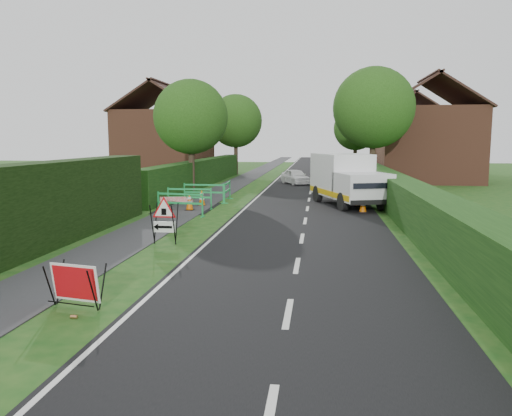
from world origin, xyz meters
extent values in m
plane|color=#164915|center=(0.00, 0.00, 0.00)|extent=(120.00, 120.00, 0.00)
cube|color=black|center=(2.50, 35.00, 0.00)|extent=(6.00, 90.00, 0.02)
cube|color=#2D2D30|center=(-3.00, 35.00, 0.01)|extent=(2.00, 90.00, 0.02)
cube|color=#14380F|center=(-5.00, 22.00, 0.00)|extent=(1.00, 24.00, 1.80)
cube|color=#14380F|center=(6.50, 16.00, 0.00)|extent=(1.20, 50.00, 1.50)
cube|color=brown|center=(-10.00, 30.00, 2.75)|extent=(7.00, 7.00, 5.50)
cube|color=#331E19|center=(-11.75, 30.00, 6.59)|extent=(4.00, 7.40, 2.58)
cube|color=#331E19|center=(-8.25, 30.00, 6.59)|extent=(4.00, 7.40, 2.58)
cube|color=#331E19|center=(-10.00, 30.00, 7.69)|extent=(0.25, 7.40, 0.18)
cube|color=brown|center=(11.00, 28.00, 2.75)|extent=(7.00, 7.00, 5.50)
cube|color=#331E19|center=(9.25, 28.00, 6.59)|extent=(4.00, 7.40, 2.58)
cube|color=#331E19|center=(12.75, 28.00, 6.59)|extent=(4.00, 7.40, 2.58)
cube|color=#331E19|center=(11.00, 28.00, 7.69)|extent=(0.25, 7.40, 0.18)
cube|color=brown|center=(12.00, 42.00, 2.75)|extent=(7.00, 7.00, 5.50)
cube|color=#331E19|center=(10.25, 42.00, 6.59)|extent=(4.00, 7.40, 2.58)
cube|color=#331E19|center=(13.75, 42.00, 6.59)|extent=(4.00, 7.40, 2.58)
cube|color=#331E19|center=(12.00, 42.00, 7.69)|extent=(0.25, 7.40, 0.18)
cylinder|color=#2D2116|center=(-4.60, 18.00, 1.31)|extent=(0.36, 0.36, 2.62)
sphere|color=#1F4011|center=(-4.60, 18.00, 4.50)|extent=(4.40, 4.40, 4.40)
cylinder|color=#2D2116|center=(6.40, 22.00, 1.49)|extent=(0.36, 0.36, 2.97)
sphere|color=#1F4011|center=(6.40, 22.00, 5.18)|extent=(5.20, 5.20, 5.20)
cylinder|color=#2D2116|center=(-4.60, 34.00, 1.40)|extent=(0.36, 0.36, 2.80)
sphere|color=#1F4011|center=(-4.60, 34.00, 4.84)|extent=(4.80, 4.80, 4.80)
cylinder|color=#2D2116|center=(6.40, 38.00, 1.22)|extent=(0.36, 0.36, 2.45)
sphere|color=#1F4011|center=(6.40, 38.00, 4.23)|extent=(4.20, 4.20, 4.20)
cylinder|color=black|center=(-1.97, -2.74, 0.43)|extent=(0.09, 0.29, 0.83)
cylinder|color=black|center=(-1.91, -2.44, 0.43)|extent=(0.09, 0.29, 0.83)
cylinder|color=black|center=(-1.02, -2.93, 0.43)|extent=(0.09, 0.29, 0.83)
cylinder|color=black|center=(-0.96, -2.63, 0.43)|extent=(0.09, 0.29, 0.83)
cylinder|color=black|center=(-1.50, -2.86, 0.14)|extent=(1.00, 0.22, 0.02)
cube|color=white|center=(-1.47, -2.70, 0.50)|extent=(1.02, 0.32, 0.72)
cube|color=red|center=(-1.47, -2.72, 0.50)|extent=(0.92, 0.28, 0.63)
cylinder|color=black|center=(-1.91, 2.93, 0.63)|extent=(0.04, 0.38, 1.23)
cylinder|color=black|center=(-1.90, 3.24, 0.63)|extent=(0.04, 0.38, 1.23)
cylinder|color=black|center=(-1.24, 2.92, 0.63)|extent=(0.04, 0.38, 1.23)
cylinder|color=black|center=(-1.24, 3.22, 0.63)|extent=(0.04, 0.38, 1.23)
cube|color=white|center=(-1.57, 3.05, 0.55)|extent=(0.68, 0.03, 0.33)
cube|color=black|center=(-1.57, 3.04, 0.55)|extent=(0.49, 0.02, 0.08)
cone|color=black|center=(-1.84, 3.04, 0.55)|extent=(0.16, 0.20, 0.20)
cube|color=black|center=(-1.57, 3.03, 1.02)|extent=(0.15, 0.01, 0.20)
cube|color=silver|center=(4.09, 13.77, 1.45)|extent=(3.10, 3.88, 2.02)
cube|color=silver|center=(4.94, 11.35, 1.06)|extent=(2.70, 2.75, 1.24)
cube|color=black|center=(5.29, 10.36, 1.36)|extent=(1.82, 0.84, 0.57)
cube|color=#DCAD0B|center=(3.42, 12.49, 0.65)|extent=(1.74, 4.90, 0.25)
cube|color=#DCAD0B|center=(5.42, 13.19, 0.65)|extent=(1.74, 4.90, 0.25)
cube|color=black|center=(5.28, 10.37, 0.50)|extent=(1.98, 0.80, 0.21)
cylinder|color=black|center=(4.07, 10.99, 0.42)|extent=(0.52, 0.87, 0.84)
cylinder|color=black|center=(5.85, 11.61, 0.42)|extent=(0.52, 0.87, 0.84)
cylinder|color=black|center=(2.95, 14.18, 0.42)|extent=(0.52, 0.87, 0.84)
cylinder|color=black|center=(4.73, 14.80, 0.42)|extent=(0.52, 0.87, 0.84)
cube|color=black|center=(4.93, 10.74, 0.02)|extent=(0.38, 0.38, 0.04)
cone|color=orange|center=(4.93, 10.74, 0.42)|extent=(0.32, 0.32, 0.75)
cylinder|color=white|center=(4.93, 10.74, 0.38)|extent=(0.25, 0.25, 0.14)
cylinder|color=white|center=(4.93, 10.74, 0.56)|extent=(0.17, 0.17, 0.10)
cube|color=black|center=(4.85, 12.89, 0.02)|extent=(0.38, 0.38, 0.04)
cone|color=orange|center=(4.85, 12.89, 0.42)|extent=(0.32, 0.32, 0.75)
cylinder|color=white|center=(4.85, 12.89, 0.38)|extent=(0.25, 0.25, 0.14)
cylinder|color=white|center=(4.85, 12.89, 0.56)|extent=(0.17, 0.17, 0.10)
cube|color=black|center=(5.18, 15.94, 0.02)|extent=(0.38, 0.38, 0.04)
cone|color=orange|center=(5.18, 15.94, 0.42)|extent=(0.32, 0.32, 0.75)
cylinder|color=white|center=(5.18, 15.94, 0.38)|extent=(0.25, 0.25, 0.14)
cylinder|color=white|center=(5.18, 15.94, 0.56)|extent=(0.17, 0.17, 0.10)
cube|color=black|center=(-2.73, 10.35, 0.02)|extent=(0.38, 0.38, 0.04)
cone|color=orange|center=(-2.73, 10.35, 0.42)|extent=(0.32, 0.32, 0.75)
cylinder|color=white|center=(-2.73, 10.35, 0.38)|extent=(0.25, 0.25, 0.14)
cylinder|color=white|center=(-2.73, 10.35, 0.56)|extent=(0.17, 0.17, 0.10)
cube|color=black|center=(-2.57, 12.03, 0.02)|extent=(0.38, 0.38, 0.04)
cone|color=orange|center=(-2.57, 12.03, 0.42)|extent=(0.32, 0.32, 0.75)
cylinder|color=white|center=(-2.57, 12.03, 0.38)|extent=(0.25, 0.25, 0.14)
cylinder|color=white|center=(-2.57, 12.03, 0.56)|extent=(0.17, 0.17, 0.10)
cube|color=green|center=(-3.67, 8.85, 0.50)|extent=(0.06, 0.06, 1.00)
cube|color=green|center=(-1.70, 8.51, 0.50)|extent=(0.06, 0.06, 1.00)
cube|color=green|center=(-2.69, 8.68, 0.92)|extent=(1.98, 0.39, 0.08)
cube|color=green|center=(-2.69, 8.68, 0.55)|extent=(1.98, 0.39, 0.08)
cube|color=green|center=(-3.67, 8.85, 0.02)|extent=(0.12, 0.36, 0.04)
cube|color=green|center=(-1.70, 8.51, 0.02)|extent=(0.12, 0.36, 0.04)
cube|color=green|center=(-3.84, 10.74, 0.50)|extent=(0.05, 0.05, 1.00)
cube|color=green|center=(-1.84, 10.77, 0.50)|extent=(0.05, 0.05, 1.00)
cube|color=green|center=(-2.84, 10.75, 0.92)|extent=(2.00, 0.08, 0.08)
cube|color=green|center=(-2.84, 10.75, 0.55)|extent=(2.00, 0.08, 0.08)
cube|color=green|center=(-3.84, 10.74, 0.02)|extent=(0.06, 0.35, 0.04)
cube|color=green|center=(-1.84, 10.77, 0.02)|extent=(0.06, 0.35, 0.04)
cube|color=green|center=(-3.69, 13.01, 0.50)|extent=(0.05, 0.05, 1.00)
cube|color=green|center=(-1.69, 12.94, 0.50)|extent=(0.05, 0.05, 1.00)
cube|color=green|center=(-2.69, 12.97, 0.92)|extent=(2.00, 0.11, 0.08)
cube|color=green|center=(-2.69, 12.97, 0.55)|extent=(2.00, 0.11, 0.08)
cube|color=green|center=(-3.69, 13.01, 0.02)|extent=(0.07, 0.35, 0.04)
cube|color=green|center=(-1.69, 12.94, 0.02)|extent=(0.07, 0.35, 0.04)
cube|color=green|center=(-1.64, 12.98, 0.50)|extent=(0.05, 0.05, 1.00)
cube|color=green|center=(-1.73, 14.97, 0.50)|extent=(0.05, 0.05, 1.00)
cube|color=green|center=(-1.69, 13.97, 0.92)|extent=(0.15, 2.00, 0.08)
cube|color=green|center=(-1.69, 13.97, 0.55)|extent=(0.15, 2.00, 0.08)
cube|color=green|center=(-1.64, 12.98, 0.02)|extent=(0.35, 0.08, 0.04)
cube|color=green|center=(-1.73, 14.97, 0.02)|extent=(0.35, 0.08, 0.04)
cube|color=red|center=(-3.41, 10.66, 0.00)|extent=(1.48, 0.34, 0.25)
cylinder|color=#BF7F4C|center=(-1.25, -3.21, 0.00)|extent=(0.12, 0.07, 0.07)
imported|color=silver|center=(1.32, 24.34, 0.55)|extent=(2.51, 3.45, 1.09)
camera|label=1|loc=(3.02, -11.22, 3.15)|focal=35.00mm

